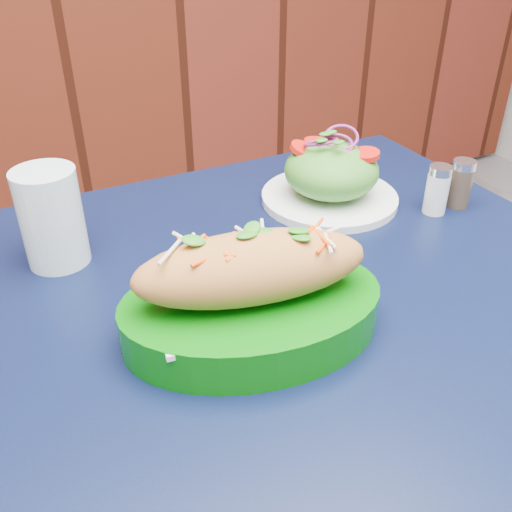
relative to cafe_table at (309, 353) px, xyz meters
name	(u,v)px	position (x,y,z in m)	size (l,w,h in m)	color
cafe_table	(309,353)	(0.00, 0.00, 0.00)	(0.80, 0.80, 0.75)	black
banh_mi_basket	(252,295)	(-0.09, -0.03, 0.14)	(0.31, 0.23, 0.13)	#066308
salad_plate	(331,176)	(0.15, 0.20, 0.13)	(0.21, 0.21, 0.11)	white
water_glass	(52,218)	(-0.25, 0.21, 0.15)	(0.08, 0.08, 0.12)	silver
salt_shaker	(437,190)	(0.27, 0.10, 0.12)	(0.03, 0.03, 0.07)	white
pepper_shaker	(461,184)	(0.32, 0.10, 0.12)	(0.03, 0.03, 0.07)	#3F3326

